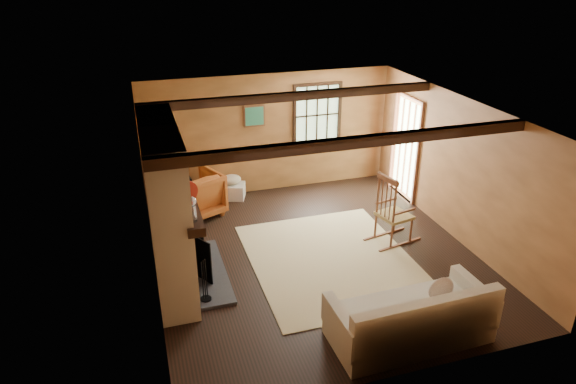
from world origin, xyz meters
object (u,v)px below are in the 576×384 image
object	(u,v)px
sofa	(412,321)
laundry_basket	(232,191)
fireplace	(169,213)
armchair	(194,194)
rocking_chair	(392,214)

from	to	relation	value
sofa	laundry_basket	xyz separation A→B (m)	(-1.31, 4.79, -0.14)
laundry_basket	fireplace	bearing A→B (deg)	-118.48
sofa	armchair	size ratio (longest dim) A/B	2.21
fireplace	rocking_chair	world-z (taller)	fireplace
fireplace	rocking_chair	bearing A→B (deg)	1.16
fireplace	sofa	distance (m)	3.59
rocking_chair	laundry_basket	size ratio (longest dim) A/B	2.46
laundry_basket	armchair	world-z (taller)	armchair
fireplace	sofa	xyz separation A→B (m)	(2.69, -2.24, -0.81)
fireplace	laundry_basket	world-z (taller)	fireplace
rocking_chair	laundry_basket	distance (m)	3.35
armchair	fireplace	bearing A→B (deg)	50.83
fireplace	rocking_chair	distance (m)	3.66
fireplace	rocking_chair	size ratio (longest dim) A/B	1.95
fireplace	laundry_basket	xyz separation A→B (m)	(1.38, 2.55, -0.95)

